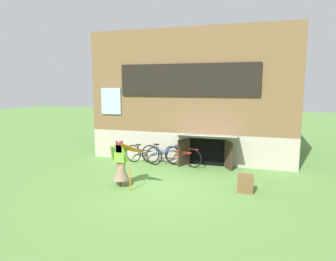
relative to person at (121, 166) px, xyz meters
The scene contains 8 objects.
ground_plane 1.48m from the person, 11.17° to the left, with size 60.00×60.00×0.00m, color #56843D.
log_house 6.11m from the person, 76.90° to the left, with size 8.34×5.84×5.32m.
person is the anchor object (origin of this frame).
kite 0.77m from the person, 62.03° to the right, with size 0.87×0.94×1.35m.
bicycle_red 3.15m from the person, 66.91° to the left, with size 1.64×0.58×0.78m.
bicycle_blue 2.93m from the person, 81.88° to the left, with size 1.77×0.08×0.80m.
bicycle_black 2.77m from the person, 97.22° to the left, with size 1.67×0.32×0.77m.
wooden_crate 3.80m from the person, ahead, with size 0.45×0.38×0.51m, color brown.
Camera 1 is at (2.72, -8.29, 3.10)m, focal length 31.65 mm.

